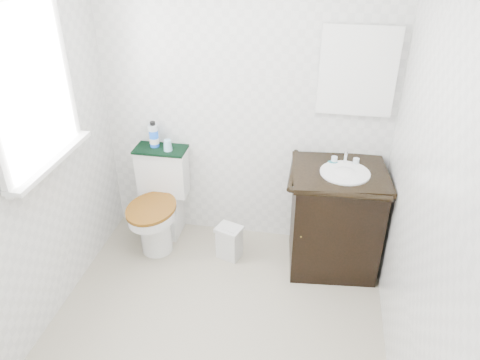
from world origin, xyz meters
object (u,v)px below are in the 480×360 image
(trash_bin, at_px, (229,242))
(cup, at_px, (168,145))
(vanity, at_px, (335,217))
(mouthwash_bottle, at_px, (154,135))
(toilet, at_px, (160,204))

(trash_bin, bearing_deg, cup, 156.33)
(vanity, bearing_deg, cup, 172.86)
(cup, bearing_deg, mouthwash_bottle, 158.17)
(toilet, xyz_separation_m, mouthwash_bottle, (-0.05, 0.15, 0.54))
(vanity, distance_m, trash_bin, 0.84)
(mouthwash_bottle, xyz_separation_m, cup, (0.12, -0.05, -0.05))
(vanity, bearing_deg, trash_bin, -175.28)
(vanity, xyz_separation_m, mouthwash_bottle, (-1.44, 0.21, 0.45))
(mouthwash_bottle, bearing_deg, trash_bin, -23.32)
(vanity, xyz_separation_m, cup, (-1.31, 0.16, 0.40))
(trash_bin, distance_m, mouthwash_bottle, 1.02)
(trash_bin, height_order, mouthwash_bottle, mouthwash_bottle)
(toilet, distance_m, mouthwash_bottle, 0.56)
(vanity, relative_size, mouthwash_bottle, 4.42)
(vanity, height_order, cup, vanity)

